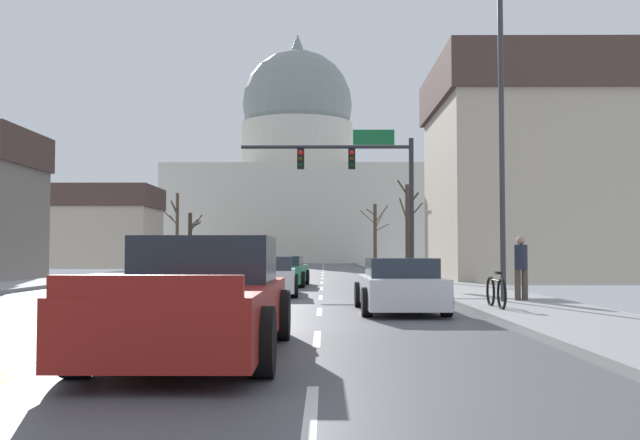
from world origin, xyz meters
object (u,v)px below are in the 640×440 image
object	(u,v)px
signal_gantry	(363,173)
sedan_near_00	(283,271)
sedan_near_02	(399,287)
sedan_near_01	(268,277)
pickup_truck_near_03	(199,301)
sedan_oncoming_01	(250,263)
sedan_oncoming_02	(230,261)
bicycle_parked	(496,292)
street_lamp_right	(492,113)
sedan_oncoming_00	(235,266)
pedestrian_00	(521,265)

from	to	relation	value
signal_gantry	sedan_near_00	distance (m)	6.45
sedan_near_02	sedan_near_01	bearing A→B (deg)	119.08
pickup_truck_near_03	sedan_oncoming_01	size ratio (longest dim) A/B	1.34
sedan_oncoming_02	bicycle_parked	bearing A→B (deg)	-75.72
signal_gantry	sedan_oncoming_02	size ratio (longest dim) A/B	1.72
street_lamp_right	sedan_oncoming_00	bearing A→B (deg)	111.95
street_lamp_right	sedan_oncoming_00	size ratio (longest dim) A/B	1.82
sedan_oncoming_00	sedan_oncoming_02	world-z (taller)	sedan_oncoming_00
pickup_truck_near_03	bicycle_parked	world-z (taller)	pickup_truck_near_03
sedan_near_01	sedan_oncoming_00	world-z (taller)	sedan_near_01
pedestrian_00	sedan_oncoming_01	bearing A→B (deg)	107.64
sedan_near_00	bicycle_parked	xyz separation A→B (m)	(5.63, -12.97, -0.11)
street_lamp_right	sedan_oncoming_01	world-z (taller)	street_lamp_right
pickup_truck_near_03	sedan_oncoming_00	xyz separation A→B (m)	(-3.62, 32.45, -0.16)
signal_gantry	sedan_near_01	size ratio (longest dim) A/B	1.67
sedan_near_01	bicycle_parked	xyz separation A→B (m)	(5.75, -6.90, -0.10)
sedan_oncoming_00	pedestrian_00	xyz separation A→B (m)	(10.50, -23.63, 0.51)
sedan_near_01	street_lamp_right	bearing A→B (deg)	-38.75
pickup_truck_near_03	pedestrian_00	bearing A→B (deg)	52.05
street_lamp_right	pedestrian_00	xyz separation A→B (m)	(0.82, 0.41, -3.94)
sedan_oncoming_01	signal_gantry	bearing A→B (deg)	-69.78
sedan_near_02	sedan_oncoming_00	bearing A→B (deg)	105.56
signal_gantry	sedan_oncoming_02	world-z (taller)	signal_gantry
pickup_truck_near_03	sedan_oncoming_00	size ratio (longest dim) A/B	1.25
street_lamp_right	sedan_near_02	xyz separation A→B (m)	(-2.57, -1.51, -4.42)
sedan_oncoming_01	sedan_near_01	bearing A→B (deg)	-82.77
sedan_near_00	pickup_truck_near_03	size ratio (longest dim) A/B	0.81
sedan_near_00	sedan_near_02	distance (m)	13.00
sedan_oncoming_00	bicycle_parked	xyz separation A→B (m)	(9.27, -25.99, -0.07)
sedan_oncoming_02	bicycle_parked	world-z (taller)	sedan_oncoming_02
sedan_near_01	sedan_near_02	xyz separation A→B (m)	(3.59, -6.46, -0.00)
signal_gantry	sedan_oncoming_02	bearing A→B (deg)	107.37
street_lamp_right	sedan_near_00	size ratio (longest dim) A/B	1.79
sedan_near_02	sedan_oncoming_01	size ratio (longest dim) A/B	1.04
sedan_near_02	pedestrian_00	bearing A→B (deg)	29.56
sedan_oncoming_00	sedan_oncoming_01	bearing A→B (deg)	90.86
street_lamp_right	pedestrian_00	bearing A→B (deg)	26.55
sedan_near_01	sedan_oncoming_01	distance (m)	29.20
sedan_near_00	sedan_oncoming_01	size ratio (longest dim) A/B	1.09
sedan_near_00	pedestrian_00	distance (m)	12.64
sedan_oncoming_01	sedan_near_00	bearing A→B (deg)	-80.60
sedan_near_00	sedan_near_01	world-z (taller)	sedan_near_01
street_lamp_right	sedan_oncoming_00	world-z (taller)	street_lamp_right
sedan_oncoming_01	sedan_oncoming_02	size ratio (longest dim) A/B	0.93
pickup_truck_near_03	sedan_oncoming_00	distance (m)	32.65
sedan_oncoming_01	pedestrian_00	bearing A→B (deg)	-72.36
sedan_near_00	bicycle_parked	distance (m)	14.14
sedan_near_01	pedestrian_00	world-z (taller)	pedestrian_00
sedan_near_02	sedan_oncoming_01	xyz separation A→B (m)	(-7.26, 35.42, 0.01)
sedan_near_00	pickup_truck_near_03	world-z (taller)	pickup_truck_near_03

